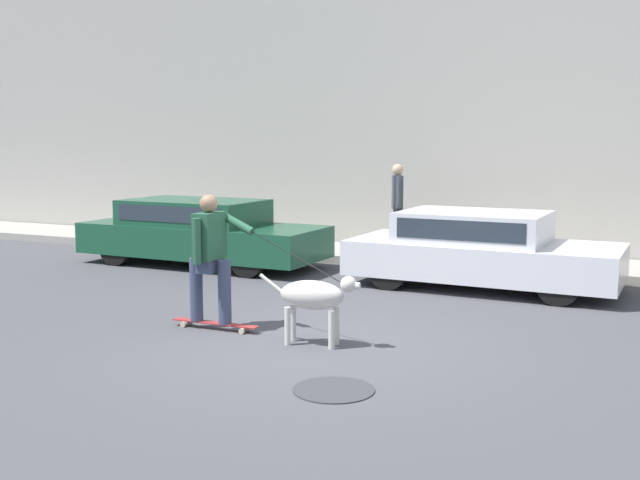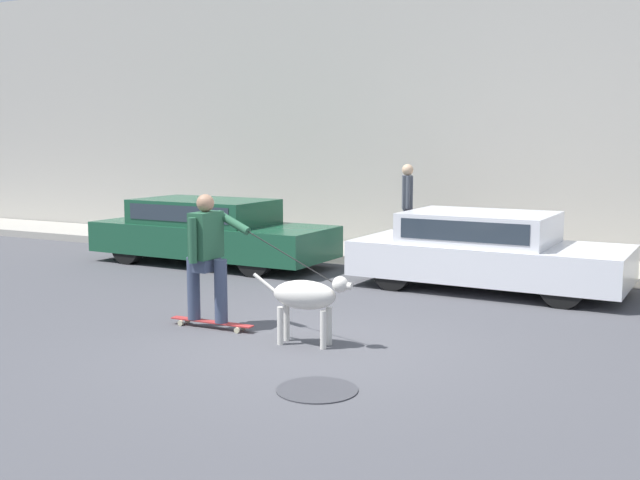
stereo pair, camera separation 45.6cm
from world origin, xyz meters
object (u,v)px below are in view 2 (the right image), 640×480
object	(u,v)px
parked_car_1	(486,252)
dog	(307,297)
skateboarder	(207,253)
parked_car_0	(210,232)
pedestrian_with_bag	(407,204)

from	to	relation	value
parked_car_1	dog	xyz separation A→B (m)	(-0.93, -4.11, -0.04)
dog	parked_car_1	bearing A→B (deg)	70.66
dog	skateboarder	size ratio (longest dim) A/B	0.50
dog	skateboarder	distance (m)	1.50
parked_car_0	parked_car_1	world-z (taller)	parked_car_0
skateboarder	pedestrian_with_bag	distance (m)	5.76
skateboarder	pedestrian_with_bag	xyz separation A→B (m)	(0.40, 5.75, 0.18)
parked_car_0	parked_car_1	xyz separation A→B (m)	(5.20, 0.00, -0.02)
parked_car_0	dog	world-z (taller)	parked_car_0
parked_car_1	skateboarder	xyz separation A→B (m)	(-2.38, -3.98, 0.34)
parked_car_0	skateboarder	xyz separation A→B (m)	(2.82, -3.98, 0.32)
parked_car_1	pedestrian_with_bag	size ratio (longest dim) A/B	2.44
parked_car_1	pedestrian_with_bag	xyz separation A→B (m)	(-1.98, 1.77, 0.52)
skateboarder	parked_car_1	bearing A→B (deg)	57.79
parked_car_0	parked_car_1	distance (m)	5.20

